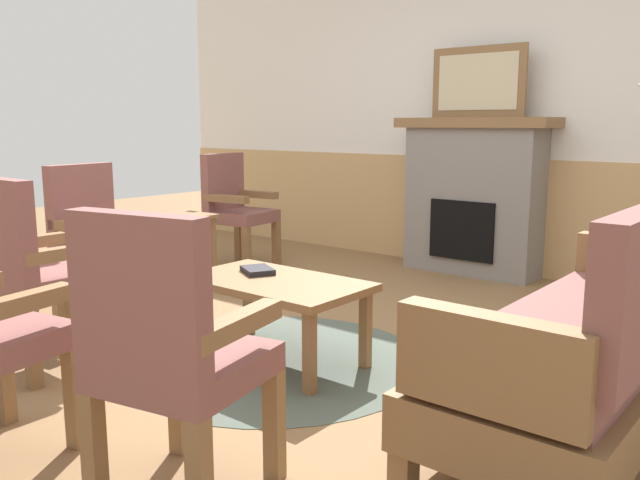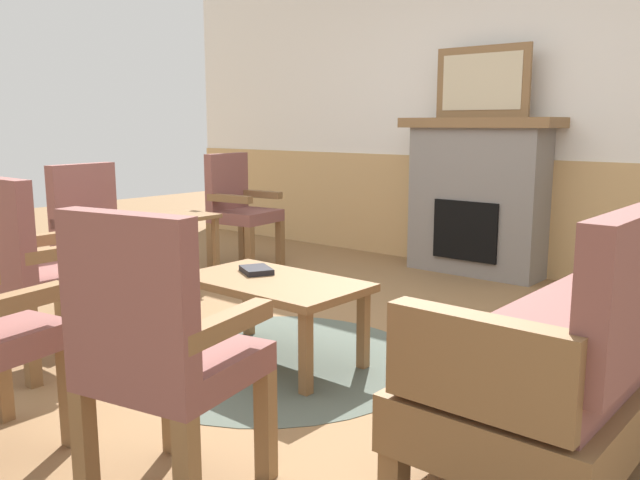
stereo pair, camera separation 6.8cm
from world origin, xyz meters
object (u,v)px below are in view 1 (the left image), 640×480
Objects in this scene: armchair_by_window_left at (96,234)px; armchair_front_left at (33,266)px; coffee_table at (275,290)px; fireplace at (473,195)px; framed_picture at (478,82)px; book_on_table at (258,270)px; armchair_corner_left at (169,347)px; armchair_near_fireplace at (235,205)px; couch at (596,339)px; side_table at (179,230)px.

armchair_front_left is (0.59, -0.73, 0.00)m from armchair_by_window_left.
armchair_by_window_left is at bearing -175.19° from coffee_table.
fireplace is 2.98m from armchair_by_window_left.
fireplace is 0.91m from framed_picture.
armchair_corner_left is (0.82, -1.22, 0.08)m from book_on_table.
armchair_front_left is at bearing -101.22° from fireplace.
framed_picture reaches higher than armchair_by_window_left.
armchair_near_fireplace is at bearing 104.63° from armchair_by_window_left.
couch is 3.00m from armchair_by_window_left.
couch is at bearing -20.74° from armchair_near_fireplace.
fireplace is 2.93m from couch.
book_on_table is 0.20× the size of armchair_front_left.
fireplace is at bearing 64.69° from armchair_by_window_left.
fireplace is 2.36× the size of side_table.
framed_picture is 0.83× the size of coffee_table.
armchair_front_left is 1.81m from side_table.
armchair_by_window_left is (-2.98, -0.32, 0.14)m from couch.
framed_picture is 2.25m from armchair_near_fireplace.
side_table is at bearing 155.55° from book_on_table.
armchair_corner_left is (-0.89, -1.37, 0.14)m from couch.
side_table is (-0.86, 1.59, -0.10)m from armchair_front_left.
couch reaches higher than coffee_table.
armchair_corner_left is 3.03m from side_table.
armchair_by_window_left is at bearing -173.95° from couch.
fireplace reaches higher than couch.
couch is 3.29m from side_table.
fireplace is at bearing 102.25° from armchair_corner_left.
couch is 1.72m from book_on_table.
armchair_corner_left is (0.81, -3.74, -1.02)m from framed_picture.
armchair_by_window_left is 2.34m from armchair_corner_left.
armchair_near_fireplace and armchair_corner_left have the same top height.
couch and armchair_corner_left have the same top height.
armchair_by_window_left reaches higher than book_on_table.
couch is at bearing 4.83° from book_on_table.
couch is at bearing -9.61° from side_table.
book_on_table is (-0.01, -2.52, -1.10)m from framed_picture.
armchair_near_fireplace is 0.76m from side_table.
armchair_by_window_left is at bearing -115.31° from framed_picture.
book_on_table is at bearing 7.70° from armchair_by_window_left.
framed_picture is 0.82× the size of armchair_by_window_left.
framed_picture is at bearing 78.78° from armchair_front_left.
fireplace is at bearing 78.78° from armchair_front_left.
armchair_near_fireplace is 1.00× the size of armchair_by_window_left.
armchair_corner_left is at bearing -46.71° from armchair_near_fireplace.
book_on_table is (-0.17, 0.05, 0.07)m from coffee_table.
couch reaches higher than book_on_table.
armchair_by_window_left and armchair_front_left have the same top height.
fireplace is 1.33× the size of armchair_near_fireplace.
armchair_near_fireplace is 3.65m from armchair_corner_left.
book_on_table is at bearing -90.20° from framed_picture.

